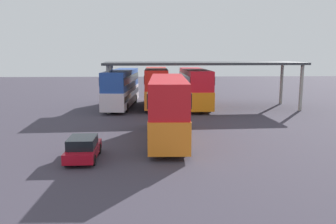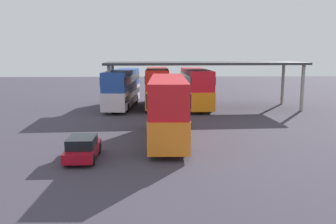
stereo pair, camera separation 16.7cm
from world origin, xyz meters
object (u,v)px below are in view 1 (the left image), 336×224
double_decker_mid_row (156,86)px  double_decker_near_canopy (121,87)px  parked_hatchback (83,148)px  double_decker_far_right (195,87)px  double_decker_main (168,106)px

double_decker_mid_row → double_decker_near_canopy: bearing=92.2°
parked_hatchback → double_decker_far_right: (8.74, 19.24, 1.67)m
double_decker_near_canopy → double_decker_far_right: size_ratio=1.09×
double_decker_near_canopy → double_decker_mid_row: 3.92m
double_decker_near_canopy → double_decker_mid_row: double_decker_mid_row is taller
double_decker_near_canopy → double_decker_mid_row: (3.91, 0.12, 0.08)m
double_decker_main → double_decker_mid_row: size_ratio=1.03×
double_decker_near_canopy → parked_hatchback: bearing=-176.7°
parked_hatchback → double_decker_mid_row: 20.39m
double_decker_far_right → double_decker_main: bearing=164.8°
double_decker_main → parked_hatchback: double_decker_main is taller
double_decker_near_canopy → double_decker_far_right: (8.23, -0.47, 0.05)m
double_decker_near_canopy → double_decker_far_right: double_decker_far_right is taller
parked_hatchback → double_decker_near_canopy: 19.78m
double_decker_near_canopy → double_decker_far_right: 8.24m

